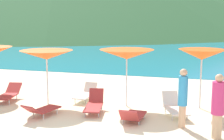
{
  "coord_description": "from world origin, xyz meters",
  "views": [
    {
      "loc": [
        3.16,
        -8.22,
        3.42
      ],
      "look_at": [
        -0.65,
        4.85,
        1.2
      ],
      "focal_mm": 52.54,
      "sensor_mm": 36.0,
      "label": 1
    }
  ],
  "objects_px": {
    "umbrella_2": "(47,55)",
    "lounge_chair_9": "(86,94)",
    "beachgoer_0": "(218,105)",
    "cruise_ship": "(152,10)",
    "umbrella_3": "(127,54)",
    "lounge_chair_2": "(9,94)",
    "lounge_chair_7": "(133,115)",
    "beachgoer_4": "(183,96)",
    "lounge_chair_8": "(174,107)",
    "lounge_chair_4": "(94,104)",
    "lounge_chair_5": "(41,109)",
    "umbrella_4": "(202,55)"
  },
  "relations": [
    {
      "from": "umbrella_4",
      "to": "lounge_chair_5",
      "type": "height_order",
      "value": "umbrella_4"
    },
    {
      "from": "umbrella_4",
      "to": "beachgoer_0",
      "type": "height_order",
      "value": "umbrella_4"
    },
    {
      "from": "cruise_ship",
      "to": "umbrella_4",
      "type": "bearing_deg",
      "value": -68.14
    },
    {
      "from": "lounge_chair_4",
      "to": "beachgoer_4",
      "type": "relative_size",
      "value": 0.89
    },
    {
      "from": "beachgoer_4",
      "to": "umbrella_2",
      "type": "bearing_deg",
      "value": -174.91
    },
    {
      "from": "umbrella_2",
      "to": "lounge_chair_9",
      "type": "xyz_separation_m",
      "value": [
        1.26,
        0.93,
        -1.66
      ]
    },
    {
      "from": "umbrella_3",
      "to": "lounge_chair_5",
      "type": "distance_m",
      "value": 3.74
    },
    {
      "from": "umbrella_2",
      "to": "lounge_chair_4",
      "type": "height_order",
      "value": "umbrella_2"
    },
    {
      "from": "lounge_chair_8",
      "to": "cruise_ship",
      "type": "bearing_deg",
      "value": 76.1
    },
    {
      "from": "lounge_chair_5",
      "to": "lounge_chair_7",
      "type": "xyz_separation_m",
      "value": [
        3.15,
        0.3,
        -0.03
      ]
    },
    {
      "from": "lounge_chair_4",
      "to": "lounge_chair_5",
      "type": "distance_m",
      "value": 1.88
    },
    {
      "from": "lounge_chair_7",
      "to": "beachgoer_4",
      "type": "xyz_separation_m",
      "value": [
        1.58,
        -0.04,
        0.77
      ]
    },
    {
      "from": "lounge_chair_5",
      "to": "lounge_chair_8",
      "type": "height_order",
      "value": "lounge_chair_8"
    },
    {
      "from": "lounge_chair_2",
      "to": "lounge_chair_4",
      "type": "xyz_separation_m",
      "value": [
        3.92,
        -0.58,
        0.01
      ]
    },
    {
      "from": "beachgoer_0",
      "to": "cruise_ship",
      "type": "relative_size",
      "value": 0.04
    },
    {
      "from": "beachgoer_4",
      "to": "beachgoer_0",
      "type": "bearing_deg",
      "value": -13.81
    },
    {
      "from": "lounge_chair_5",
      "to": "lounge_chair_8",
      "type": "xyz_separation_m",
      "value": [
        4.38,
        1.47,
        0.04
      ]
    },
    {
      "from": "lounge_chair_8",
      "to": "beachgoer_0",
      "type": "distance_m",
      "value": 2.43
    },
    {
      "from": "umbrella_3",
      "to": "lounge_chair_8",
      "type": "distance_m",
      "value": 2.65
    },
    {
      "from": "lounge_chair_2",
      "to": "lounge_chair_8",
      "type": "distance_m",
      "value": 6.74
    },
    {
      "from": "lounge_chair_2",
      "to": "lounge_chair_4",
      "type": "relative_size",
      "value": 1.03
    },
    {
      "from": "lounge_chair_2",
      "to": "lounge_chair_7",
      "type": "height_order",
      "value": "lounge_chair_2"
    },
    {
      "from": "umbrella_4",
      "to": "cruise_ship",
      "type": "distance_m",
      "value": 205.51
    },
    {
      "from": "lounge_chair_8",
      "to": "umbrella_3",
      "type": "bearing_deg",
      "value": 135.66
    },
    {
      "from": "lounge_chair_4",
      "to": "beachgoer_4",
      "type": "height_order",
      "value": "beachgoer_4"
    },
    {
      "from": "umbrella_3",
      "to": "lounge_chair_5",
      "type": "relative_size",
      "value": 1.45
    },
    {
      "from": "lounge_chair_9",
      "to": "beachgoer_4",
      "type": "relative_size",
      "value": 0.78
    },
    {
      "from": "umbrella_2",
      "to": "lounge_chair_9",
      "type": "height_order",
      "value": "umbrella_2"
    },
    {
      "from": "lounge_chair_5",
      "to": "beachgoer_4",
      "type": "xyz_separation_m",
      "value": [
        4.73,
        0.26,
        0.74
      ]
    },
    {
      "from": "umbrella_4",
      "to": "lounge_chair_8",
      "type": "xyz_separation_m",
      "value": [
        -0.83,
        -1.18,
        -1.72
      ]
    },
    {
      "from": "lounge_chair_2",
      "to": "beachgoer_4",
      "type": "height_order",
      "value": "beachgoer_4"
    },
    {
      "from": "umbrella_2",
      "to": "beachgoer_4",
      "type": "xyz_separation_m",
      "value": [
        5.34,
        -1.39,
        -0.94
      ]
    },
    {
      "from": "umbrella_3",
      "to": "beachgoer_0",
      "type": "height_order",
      "value": "umbrella_3"
    },
    {
      "from": "lounge_chair_2",
      "to": "lounge_chair_4",
      "type": "height_order",
      "value": "lounge_chair_4"
    },
    {
      "from": "lounge_chair_2",
      "to": "lounge_chair_9",
      "type": "xyz_separation_m",
      "value": [
        3.02,
        0.95,
        -0.01
      ]
    },
    {
      "from": "umbrella_3",
      "to": "lounge_chair_5",
      "type": "height_order",
      "value": "umbrella_3"
    },
    {
      "from": "lounge_chair_4",
      "to": "lounge_chair_9",
      "type": "height_order",
      "value": "lounge_chair_4"
    },
    {
      "from": "lounge_chair_2",
      "to": "lounge_chair_7",
      "type": "xyz_separation_m",
      "value": [
        5.52,
        -1.33,
        -0.06
      ]
    },
    {
      "from": "lounge_chair_7",
      "to": "beachgoer_4",
      "type": "height_order",
      "value": "beachgoer_4"
    },
    {
      "from": "umbrella_3",
      "to": "cruise_ship",
      "type": "height_order",
      "value": "cruise_ship"
    },
    {
      "from": "umbrella_2",
      "to": "umbrella_3",
      "type": "height_order",
      "value": "umbrella_3"
    },
    {
      "from": "umbrella_3",
      "to": "lounge_chair_4",
      "type": "distance_m",
      "value": 2.24
    },
    {
      "from": "umbrella_4",
      "to": "beachgoer_4",
      "type": "bearing_deg",
      "value": -101.25
    },
    {
      "from": "beachgoer_0",
      "to": "cruise_ship",
      "type": "xyz_separation_m",
      "value": [
        -35.86,
        205.44,
        6.62
      ]
    },
    {
      "from": "lounge_chair_8",
      "to": "lounge_chair_5",
      "type": "bearing_deg",
      "value": 175.08
    },
    {
      "from": "umbrella_2",
      "to": "lounge_chair_5",
      "type": "height_order",
      "value": "umbrella_2"
    },
    {
      "from": "beachgoer_4",
      "to": "lounge_chair_8",
      "type": "bearing_deg",
      "value": 125.9
    },
    {
      "from": "umbrella_3",
      "to": "umbrella_4",
      "type": "height_order",
      "value": "umbrella_4"
    },
    {
      "from": "lounge_chair_4",
      "to": "lounge_chair_5",
      "type": "bearing_deg",
      "value": -157.55
    },
    {
      "from": "umbrella_3",
      "to": "beachgoer_0",
      "type": "relative_size",
      "value": 1.23
    }
  ]
}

